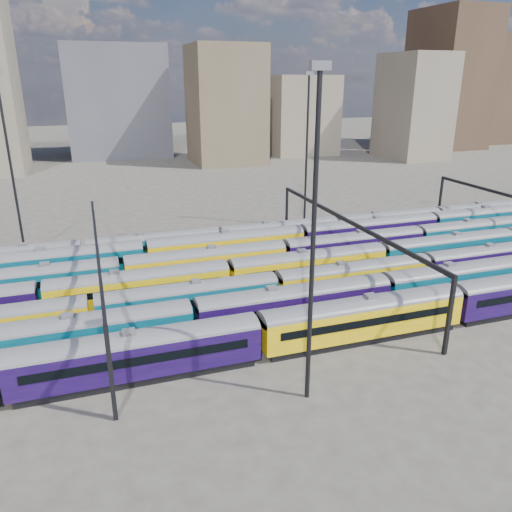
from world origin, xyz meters
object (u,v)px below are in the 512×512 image
object	(u,v)px
rake_0	(455,299)
rake_1	(193,316)
rake_2	(355,275)
mast_2	(313,233)

from	to	relation	value
rake_0	rake_1	distance (m)	27.11
rake_0	rake_1	world-z (taller)	rake_0
rake_1	rake_2	bearing A→B (deg)	13.72
rake_1	rake_2	xyz separation A→B (m)	(20.49, 5.00, -0.20)
rake_2	mast_2	bearing A→B (deg)	-128.82
rake_2	rake_0	bearing A→B (deg)	-58.36
rake_0	mast_2	xyz separation A→B (m)	(-19.84, -7.00, 11.18)
rake_1	rake_2	world-z (taller)	rake_1
rake_2	mast_2	world-z (taller)	mast_2
rake_2	mast_2	size ratio (longest dim) A/B	5.42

